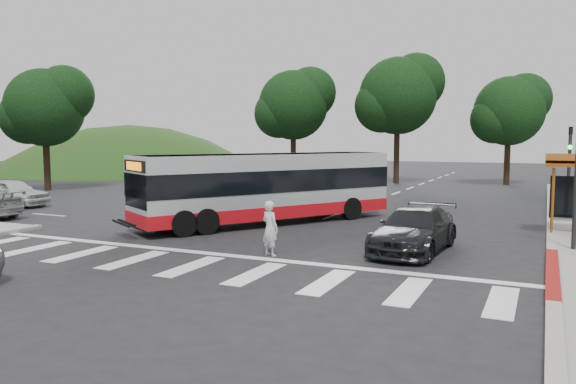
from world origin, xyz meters
The scene contains 14 objects.
ground centered at (0.00, 0.00, 0.00)m, with size 140.00×140.00×0.00m, color black.
curb_east centered at (9.00, 8.00, 0.07)m, with size 0.30×40.00×0.15m, color #9E9991.
curb_east_red centered at (9.00, -2.00, 0.08)m, with size 0.32×6.00×0.15m, color maroon.
hillside_nw centered at (-32.00, 30.00, 0.00)m, with size 44.00×44.00×10.00m, color #173A12.
crosswalk_ladder centered at (0.00, -5.00, 0.01)m, with size 18.00×2.60×0.01m, color silver.
traffic_signal_ne_short centered at (9.60, 8.49, 2.48)m, with size 0.18×0.37×4.00m.
tree_north_a centered at (-1.92, 26.07, 6.92)m, with size 6.60×6.15×10.17m.
tree_north_b centered at (6.07, 28.06, 5.66)m, with size 5.72×5.33×8.43m.
tree_north_c centered at (-9.92, 24.06, 6.29)m, with size 6.16×5.74×9.30m.
tree_west_a centered at (-21.93, 10.06, 5.66)m, with size 5.72×5.33×8.43m.
transit_bus centered at (-1.70, 3.00, 1.44)m, with size 2.41×11.14×2.88m, color silver, non-canonical shape.
pedestrian centered at (1.33, -2.80, 0.83)m, with size 0.61×0.40×1.66m, color silver.
dark_sedan centered at (5.09, -0.31, 0.68)m, with size 1.91×4.69×1.36m, color black.
west_car_white centered at (-16.45, 2.65, 0.72)m, with size 1.69×4.21×1.43m, color silver.
Camera 1 is at (8.76, -17.61, 3.49)m, focal length 35.00 mm.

